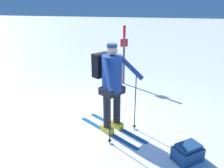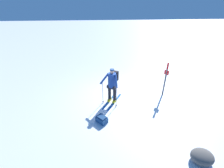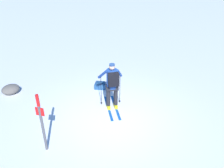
% 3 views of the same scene
% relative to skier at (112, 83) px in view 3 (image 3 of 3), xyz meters
% --- Properties ---
extents(ground_plane, '(80.00, 80.00, 0.00)m').
position_rel_skier_xyz_m(ground_plane, '(0.27, 0.35, -1.07)').
color(ground_plane, white).
extents(skier, '(1.17, 1.58, 1.78)m').
position_rel_skier_xyz_m(skier, '(0.00, 0.00, 0.00)').
color(skier, '#144C9E').
rests_on(skier, ground_plane).
extents(dropped_backpack, '(0.55, 0.56, 0.30)m').
position_rel_skier_xyz_m(dropped_backpack, '(-0.59, -1.48, -0.93)').
color(dropped_backpack, navy).
rests_on(dropped_backpack, ground_plane).
extents(trail_marker, '(0.15, 0.21, 1.85)m').
position_rel_skier_xyz_m(trail_marker, '(2.80, 0.34, 0.03)').
color(trail_marker, '#4C4C51').
rests_on(trail_marker, ground_plane).
extents(rock_boulder, '(0.72, 0.61, 0.39)m').
position_rel_skier_xyz_m(rock_boulder, '(2.49, -3.56, -0.87)').
color(rock_boulder, '#5B5651').
rests_on(rock_boulder, ground_plane).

